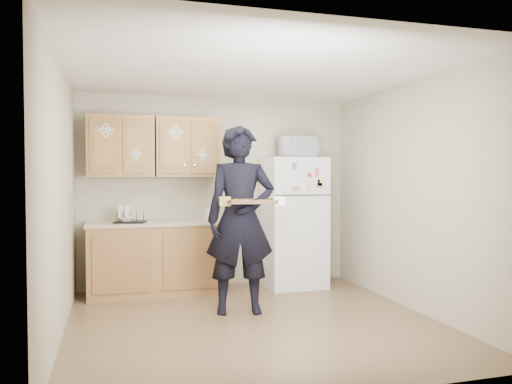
% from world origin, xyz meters
% --- Properties ---
extents(floor, '(3.60, 3.60, 0.00)m').
position_xyz_m(floor, '(0.00, 0.00, 0.00)').
color(floor, brown).
rests_on(floor, ground).
extents(ceiling, '(3.60, 3.60, 0.00)m').
position_xyz_m(ceiling, '(0.00, 0.00, 2.50)').
color(ceiling, silver).
rests_on(ceiling, wall_back).
extents(wall_back, '(3.60, 0.04, 2.50)m').
position_xyz_m(wall_back, '(0.00, 1.80, 1.25)').
color(wall_back, '#B2A890').
rests_on(wall_back, floor).
extents(wall_front, '(3.60, 0.04, 2.50)m').
position_xyz_m(wall_front, '(0.00, -1.80, 1.25)').
color(wall_front, '#B2A890').
rests_on(wall_front, floor).
extents(wall_left, '(0.04, 3.60, 2.50)m').
position_xyz_m(wall_left, '(-1.80, 0.00, 1.25)').
color(wall_left, '#B2A890').
rests_on(wall_left, floor).
extents(wall_right, '(0.04, 3.60, 2.50)m').
position_xyz_m(wall_right, '(1.80, 0.00, 1.25)').
color(wall_right, '#B2A890').
rests_on(wall_right, floor).
extents(refrigerator, '(0.75, 0.70, 1.70)m').
position_xyz_m(refrigerator, '(0.95, 1.43, 0.85)').
color(refrigerator, white).
rests_on(refrigerator, floor).
extents(base_cabinet, '(1.60, 0.60, 0.86)m').
position_xyz_m(base_cabinet, '(-0.85, 1.48, 0.43)').
color(base_cabinet, '#9B5F35').
rests_on(base_cabinet, floor).
extents(countertop, '(1.64, 0.64, 0.04)m').
position_xyz_m(countertop, '(-0.85, 1.48, 0.88)').
color(countertop, tan).
rests_on(countertop, base_cabinet).
extents(upper_cab_left, '(0.80, 0.33, 0.75)m').
position_xyz_m(upper_cab_left, '(-1.25, 1.61, 1.83)').
color(upper_cab_left, '#9B5F35').
rests_on(upper_cab_left, wall_back).
extents(upper_cab_right, '(0.80, 0.33, 0.75)m').
position_xyz_m(upper_cab_right, '(-0.43, 1.61, 1.83)').
color(upper_cab_right, '#9B5F35').
rests_on(upper_cab_right, wall_back).
extents(cereal_box, '(0.20, 0.07, 0.32)m').
position_xyz_m(cereal_box, '(1.47, 1.67, 0.16)').
color(cereal_box, '#E3AF50').
rests_on(cereal_box, floor).
extents(person, '(0.79, 0.58, 2.00)m').
position_xyz_m(person, '(-0.04, 0.37, 1.00)').
color(person, black).
rests_on(person, floor).
extents(baking_tray, '(0.53, 0.42, 0.04)m').
position_xyz_m(baking_tray, '(0.00, 0.07, 1.20)').
color(baking_tray, black).
rests_on(baking_tray, person).
extents(pizza_front_left, '(0.16, 0.16, 0.02)m').
position_xyz_m(pizza_front_left, '(-0.12, 0.01, 1.22)').
color(pizza_front_left, orange).
rests_on(pizza_front_left, baking_tray).
extents(pizza_front_right, '(0.16, 0.16, 0.02)m').
position_xyz_m(pizza_front_right, '(0.10, -0.02, 1.22)').
color(pizza_front_right, orange).
rests_on(pizza_front_right, baking_tray).
extents(pizza_back_left, '(0.16, 0.16, 0.02)m').
position_xyz_m(pizza_back_left, '(-0.10, 0.17, 1.22)').
color(pizza_back_left, orange).
rests_on(pizza_back_left, baking_tray).
extents(microwave, '(0.51, 0.36, 0.27)m').
position_xyz_m(microwave, '(0.98, 1.38, 1.84)').
color(microwave, white).
rests_on(microwave, refrigerator).
extents(foil_pan, '(0.33, 0.25, 0.06)m').
position_xyz_m(foil_pan, '(0.99, 1.41, 2.00)').
color(foil_pan, '#AEAFB5').
rests_on(foil_pan, microwave).
extents(dish_rack, '(0.41, 0.35, 0.14)m').
position_xyz_m(dish_rack, '(-1.15, 1.39, 0.97)').
color(dish_rack, black).
rests_on(dish_rack, countertop).
extents(bowl, '(0.26, 0.26, 0.05)m').
position_xyz_m(bowl, '(-1.20, 1.39, 0.94)').
color(bowl, white).
rests_on(bowl, dish_rack).
extents(soap_bottle, '(0.11, 0.11, 0.21)m').
position_xyz_m(soap_bottle, '(-0.19, 1.41, 1.00)').
color(soap_bottle, white).
rests_on(soap_bottle, countertop).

